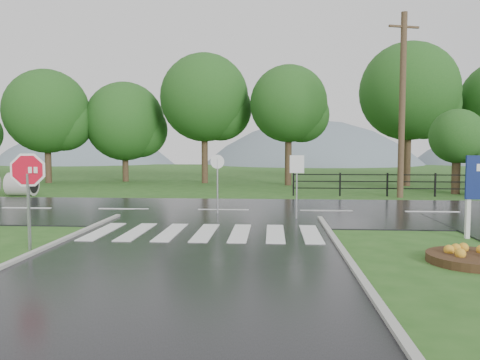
{
  "coord_description": "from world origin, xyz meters",
  "views": [
    {
      "loc": [
        1.9,
        -8.13,
        2.49
      ],
      "look_at": [
        0.93,
        6.0,
        1.5
      ],
      "focal_mm": 35.0,
      "sensor_mm": 36.0,
      "label": 1
    }
  ],
  "objects": [
    {
      "name": "stop_sign",
      "position": [
        -3.96,
        2.69,
        1.76
      ],
      "size": [
        1.08,
        0.29,
        2.51
      ],
      "color": "#939399",
      "rests_on": "ground"
    },
    {
      "name": "hills",
      "position": [
        3.49,
        65.0,
        -15.54
      ],
      "size": [
        102.0,
        48.0,
        48.0
      ],
      "color": "slate",
      "rests_on": "ground"
    },
    {
      "name": "main_road",
      "position": [
        0.0,
        10.0,
        0.0
      ],
      "size": [
        90.0,
        8.0,
        0.04
      ],
      "primitive_type": "cube",
      "color": "black",
      "rests_on": "ground"
    },
    {
      "name": "fence_west",
      "position": [
        7.75,
        16.0,
        0.72
      ],
      "size": [
        9.58,
        0.08,
        1.2
      ],
      "color": "black",
      "rests_on": "ground"
    },
    {
      "name": "crosswalk",
      "position": [
        0.0,
        5.0,
        0.06
      ],
      "size": [
        6.5,
        2.8,
        0.02
      ],
      "color": "silver",
      "rests_on": "ground"
    },
    {
      "name": "ground",
      "position": [
        0.0,
        0.0,
        0.0
      ],
      "size": [
        120.0,
        120.0,
        0.0
      ],
      "primitive_type": "plane",
      "color": "#27531B",
      "rests_on": "ground"
    },
    {
      "name": "utility_pole_east",
      "position": [
        8.26,
        15.5,
        4.6
      ],
      "size": [
        1.57,
        0.55,
        9.04
      ],
      "color": "#473523",
      "rests_on": "ground"
    },
    {
      "name": "reg_sign_small",
      "position": [
        2.74,
        7.89,
        1.57
      ],
      "size": [
        0.49,
        0.13,
        2.22
      ],
      "color": "#939399",
      "rests_on": "ground"
    },
    {
      "name": "treeline",
      "position": [
        1.0,
        24.0,
        0.0
      ],
      "size": [
        83.2,
        5.2,
        10.0
      ],
      "color": "#1A4916",
      "rests_on": "ground"
    },
    {
      "name": "flower_bed",
      "position": [
        6.19,
        2.12,
        0.14
      ],
      "size": [
        1.84,
        1.84,
        0.37
      ],
      "color": "#332111",
      "rests_on": "ground"
    },
    {
      "name": "entrance_tree_left",
      "position": [
        11.7,
        17.5,
        3.06
      ],
      "size": [
        2.88,
        2.88,
        4.53
      ],
      "color": "#3D2B1C",
      "rests_on": "ground"
    },
    {
      "name": "reg_sign_round",
      "position": [
        -0.11,
        8.99,
        1.41
      ],
      "size": [
        0.52,
        0.09,
        2.22
      ],
      "color": "#939399",
      "rests_on": "ground"
    }
  ]
}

